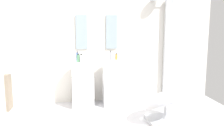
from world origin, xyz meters
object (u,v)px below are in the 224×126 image
Objects in this scene: pedestal_sink_left at (83,84)px; soap_bottle_white at (81,58)px; soap_bottle_green at (78,58)px; towel_rack at (7,93)px; lounge_chair at (166,101)px; soap_bottle_amber at (116,57)px; soap_bottle_grey at (111,56)px; shower_column at (167,48)px; pedestal_sink_right at (114,82)px; soap_bottle_blue at (77,57)px.

pedestal_sink_left is 0.52m from soap_bottle_white.
soap_bottle_white is at bearing -37.85° from soap_bottle_green.
soap_bottle_green is at bearing 46.13° from towel_rack.
soap_bottle_green reaches higher than lounge_chair.
lounge_chair is 1.34m from soap_bottle_amber.
soap_bottle_grey reaches higher than soap_bottle_white.
soap_bottle_green reaches higher than soap_bottle_white.
soap_bottle_white is (-0.54, -0.05, -0.02)m from soap_bottle_grey.
soap_bottle_grey is at bearing 33.19° from towel_rack.
towel_rack is at bearing -136.46° from soap_bottle_white.
soap_bottle_amber is (-1.08, -0.15, -0.14)m from shower_column.
lounge_chair is 1.31m from soap_bottle_grey.
pedestal_sink_right is at bearing -130.00° from soap_bottle_amber.
soap_bottle_blue reaches higher than lounge_chair.
shower_column is (1.74, 0.23, 0.63)m from pedestal_sink_left.
towel_rack is at bearing -176.01° from lounge_chair.
soap_bottle_white is (-0.02, -0.14, 0.50)m from pedestal_sink_left.
lounge_chair is 2.35m from towel_rack.
soap_bottle_amber is (0.66, 0.08, 0.49)m from pedestal_sink_left.
pedestal_sink_left is 1.00× the size of pedestal_sink_right.
soap_bottle_grey is at bearing 5.24° from soap_bottle_white.
soap_bottle_blue reaches higher than soap_bottle_green.
soap_bottle_grey is at bearing -129.30° from soap_bottle_amber.
soap_bottle_blue is (-0.62, 0.02, -0.00)m from soap_bottle_grey.
soap_bottle_grey is (-0.07, -0.09, 0.52)m from pedestal_sink_right.
soap_bottle_blue is at bearing -174.52° from pedestal_sink_right.
soap_bottle_white is at bearing -174.76° from soap_bottle_grey.
soap_bottle_amber is at bearing -171.97° from shower_column.
soap_bottle_amber is at bearing 6.70° from pedestal_sink_left.
soap_bottle_green is (-1.35, 0.86, 0.60)m from lounge_chair.
soap_bottle_amber is (1.71, 1.20, 0.31)m from towel_rack.
pedestal_sink_left and pedestal_sink_right have the same top height.
soap_bottle_grey is 0.62m from soap_bottle_blue.
shower_column reaches higher than soap_bottle_blue.
towel_rack is 1.46m from soap_bottle_white.
pedestal_sink_right is at bearing 8.48° from soap_bottle_green.
soap_bottle_green is 0.60m from soap_bottle_grey.
soap_bottle_amber reaches higher than pedestal_sink_left.
soap_bottle_white reaches higher than lounge_chair.
soap_bottle_blue is at bearing -170.83° from shower_column.
soap_bottle_green is 1.18× the size of soap_bottle_amber.
soap_bottle_grey is at bearing -9.71° from pedestal_sink_left.
soap_bottle_grey reaches higher than lounge_chair.
soap_bottle_amber reaches higher than towel_rack.
towel_rack is at bearing -145.03° from soap_bottle_amber.
shower_column reaches higher than soap_bottle_green.
towel_rack is 2.11m from soap_bottle_amber.
towel_rack is 1.47m from soap_bottle_blue.
shower_column is 1.10m from soap_bottle_amber.
soap_bottle_blue reaches higher than towel_rack.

